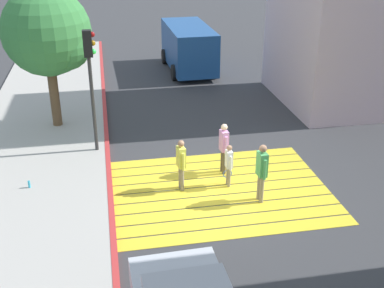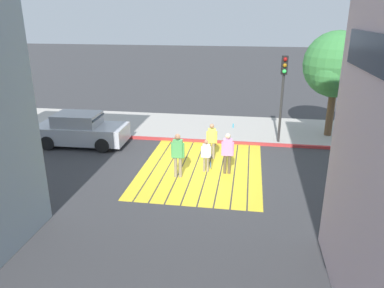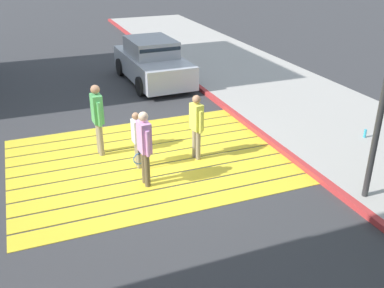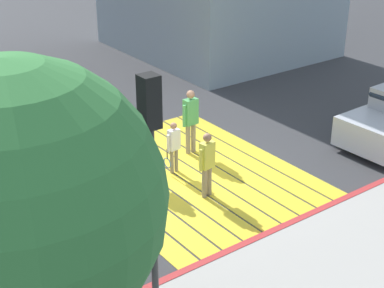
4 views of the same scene
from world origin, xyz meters
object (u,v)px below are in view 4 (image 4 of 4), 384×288
street_tree (23,203)px  pedestrian_adult_trailing (191,117)px  pedestrian_adult_side (143,145)px  pedestrian_child_with_racket (174,145)px  pedestrian_adult_lead (207,160)px  traffic_light_corner (150,149)px

street_tree → pedestrian_adult_trailing: 9.28m
pedestrian_adult_side → pedestrian_child_with_racket: (-0.05, -0.84, -0.21)m
pedestrian_adult_lead → pedestrian_child_with_racket: (1.43, -0.06, -0.16)m
street_tree → pedestrian_adult_side: (5.32, -4.78, -2.65)m
pedestrian_adult_side → pedestrian_adult_lead: bearing=-152.2°
street_tree → pedestrian_child_with_racket: 8.21m
traffic_light_corner → pedestrian_adult_trailing: traffic_light_corner is taller
pedestrian_adult_lead → street_tree: bearing=124.6°
pedestrian_adult_trailing → pedestrian_adult_side: size_ratio=1.05×
street_tree → pedestrian_adult_trailing: (5.95, -6.64, -2.60)m
pedestrian_adult_lead → pedestrian_child_with_racket: size_ratio=1.18×
traffic_light_corner → pedestrian_child_with_racket: (3.87, -3.09, -2.27)m
pedestrian_adult_lead → pedestrian_adult_trailing: (2.11, -1.08, 0.10)m
pedestrian_child_with_racket → pedestrian_adult_trailing: bearing=-56.5°
traffic_light_corner → pedestrian_adult_side: traffic_light_corner is taller
pedestrian_adult_lead → pedestrian_adult_trailing: pedestrian_adult_trailing is taller
pedestrian_adult_side → traffic_light_corner: bearing=150.2°
pedestrian_adult_trailing → pedestrian_adult_lead: bearing=152.8°
pedestrian_adult_trailing → pedestrian_child_with_racket: size_ratio=1.30×
traffic_light_corner → pedestrian_adult_side: size_ratio=2.52×
pedestrian_adult_lead → pedestrian_child_with_racket: 1.44m
pedestrian_adult_trailing → pedestrian_child_with_racket: 1.25m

